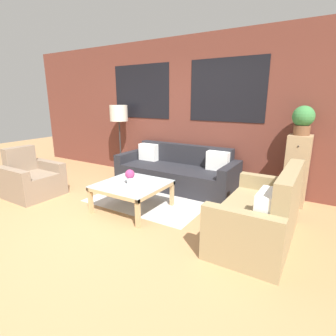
{
  "coord_description": "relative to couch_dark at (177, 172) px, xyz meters",
  "views": [
    {
      "loc": [
        2.59,
        -2.29,
        1.66
      ],
      "look_at": [
        0.41,
        1.27,
        0.55
      ],
      "focal_mm": 28.0,
      "sensor_mm": 36.0,
      "label": 1
    }
  ],
  "objects": [
    {
      "name": "ground_plane",
      "position": [
        -0.19,
        -1.95,
        -0.28
      ],
      "size": [
        16.0,
        16.0,
        0.0
      ],
      "primitive_type": "plane",
      "color": "#AD7F51"
    },
    {
      "name": "wall_back_brick",
      "position": [
        -0.19,
        0.49,
        1.13
      ],
      "size": [
        8.4,
        0.09,
        2.8
      ],
      "color": "brown",
      "rests_on": "ground_plane"
    },
    {
      "name": "rug",
      "position": [
        -0.03,
        -0.73,
        -0.27
      ],
      "size": [
        1.92,
        1.56,
        0.0
      ],
      "color": "#BCB7B2",
      "rests_on": "ground_plane"
    },
    {
      "name": "couch_dark",
      "position": [
        0.0,
        0.0,
        0.0
      ],
      "size": [
        2.31,
        0.88,
        0.78
      ],
      "color": "#232328",
      "rests_on": "ground_plane"
    },
    {
      "name": "settee_vintage",
      "position": [
        1.85,
        -1.25,
        0.03
      ],
      "size": [
        0.8,
        1.48,
        0.92
      ],
      "color": "#99845B",
      "rests_on": "ground_plane"
    },
    {
      "name": "armchair_corner",
      "position": [
        -1.92,
        -1.76,
        0.0
      ],
      "size": [
        0.8,
        0.8,
        0.84
      ],
      "color": "#84705B",
      "rests_on": "ground_plane"
    },
    {
      "name": "coffee_table",
      "position": [
        -0.03,
        -1.31,
        0.08
      ],
      "size": [
        0.96,
        0.96,
        0.42
      ],
      "color": "silver",
      "rests_on": "ground_plane"
    },
    {
      "name": "floor_lamp",
      "position": [
        -1.51,
        0.11,
        1.02
      ],
      "size": [
        0.38,
        0.38,
        1.52
      ],
      "color": "#2D2D2D",
      "rests_on": "ground_plane"
    },
    {
      "name": "drawer_cabinet",
      "position": [
        2.05,
        0.22,
        0.28
      ],
      "size": [
        0.34,
        0.4,
        1.12
      ],
      "color": "tan",
      "rests_on": "ground_plane"
    },
    {
      "name": "potted_plant",
      "position": [
        2.05,
        0.22,
        1.08
      ],
      "size": [
        0.32,
        0.32,
        0.44
      ],
      "color": "brown",
      "rests_on": "drawer_cabinet"
    },
    {
      "name": "flower_vase",
      "position": [
        -0.04,
        -1.34,
        0.27
      ],
      "size": [
        0.14,
        0.14,
        0.22
      ],
      "color": "silver",
      "rests_on": "coffee_table"
    }
  ]
}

